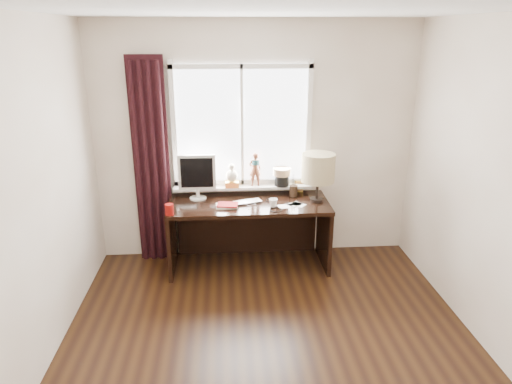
{
  "coord_description": "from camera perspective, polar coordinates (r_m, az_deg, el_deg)",
  "views": [
    {
      "loc": [
        -0.35,
        -2.89,
        2.46
      ],
      "look_at": [
        -0.05,
        1.25,
        1.0
      ],
      "focal_mm": 32.0,
      "sensor_mm": 36.0,
      "label": 1
    }
  ],
  "objects": [
    {
      "name": "red_cup",
      "position": [
        4.58,
        -10.77,
        -2.16
      ],
      "size": [
        0.08,
        0.08,
        0.11
      ],
      "primitive_type": "cylinder",
      "color": "maroon",
      "rests_on": "desk"
    },
    {
      "name": "monitor",
      "position": [
        4.89,
        -7.39,
        2.21
      ],
      "size": [
        0.4,
        0.18,
        0.49
      ],
      "color": "beige",
      "rests_on": "desk"
    },
    {
      "name": "loose_papers",
      "position": [
        4.77,
        4.6,
        -1.64
      ],
      "size": [
        0.32,
        0.2,
        0.0
      ],
      "color": "white",
      "rests_on": "desk"
    },
    {
      "name": "desk",
      "position": [
        5.02,
        -0.96,
        -3.53
      ],
      "size": [
        1.7,
        0.7,
        0.75
      ],
      "color": "black",
      "rests_on": "floor"
    },
    {
      "name": "brush_holder",
      "position": [
        5.02,
        4.7,
        0.17
      ],
      "size": [
        0.09,
        0.09,
        0.25
      ],
      "color": "black",
      "rests_on": "desk"
    },
    {
      "name": "mug",
      "position": [
        4.71,
        2.17,
        -1.34
      ],
      "size": [
        0.11,
        0.11,
        0.09
      ],
      "primitive_type": "imported",
      "rotation": [
        0.0,
        0.0,
        0.37
      ],
      "color": "white",
      "rests_on": "desk"
    },
    {
      "name": "table_lamp",
      "position": [
        4.81,
        7.77,
        2.95
      ],
      "size": [
        0.35,
        0.35,
        0.52
      ],
      "color": "black",
      "rests_on": "desk"
    },
    {
      "name": "wall_left",
      "position": [
        3.41,
        -28.12,
        -2.88
      ],
      "size": [
        0.0,
        4.0,
        2.6
      ],
      "primitive_type": "cube",
      "rotation": [
        1.57,
        0.0,
        1.57
      ],
      "color": "#BFA790",
      "rests_on": "ground"
    },
    {
      "name": "notebook_stack",
      "position": [
        4.72,
        -3.65,
        -1.68
      ],
      "size": [
        0.24,
        0.18,
        0.03
      ],
      "color": "beige",
      "rests_on": "desk"
    },
    {
      "name": "floor",
      "position": [
        3.81,
        2.25,
        -20.86
      ],
      "size": [
        3.5,
        4.0,
        0.0
      ],
      "primitive_type": "cube",
      "color": "black",
      "rests_on": "ground"
    },
    {
      "name": "laptop",
      "position": [
        4.82,
        -1.03,
        -1.24
      ],
      "size": [
        0.33,
        0.27,
        0.02
      ],
      "primitive_type": "imported",
      "rotation": [
        0.0,
        0.0,
        0.3
      ],
      "color": "silver",
      "rests_on": "desk"
    },
    {
      "name": "desk_cables",
      "position": [
        4.77,
        1.44,
        -1.55
      ],
      "size": [
        0.4,
        0.45,
        0.01
      ],
      "color": "black",
      "rests_on": "desk"
    },
    {
      "name": "icon_frame",
      "position": [
        5.15,
        5.36,
        0.7
      ],
      "size": [
        0.1,
        0.04,
        0.13
      ],
      "color": "gold",
      "rests_on": "desk"
    },
    {
      "name": "wall_back",
      "position": [
        5.03,
        -0.05,
        6.07
      ],
      "size": [
        3.5,
        0.0,
        2.6
      ],
      "primitive_type": "cube",
      "rotation": [
        1.57,
        0.0,
        0.0
      ],
      "color": "#BFA790",
      "rests_on": "ground"
    },
    {
      "name": "window",
      "position": [
        4.97,
        -1.63,
        5.97
      ],
      "size": [
        1.52,
        0.22,
        1.4
      ],
      "color": "white",
      "rests_on": "ground"
    },
    {
      "name": "ceiling",
      "position": [
        2.91,
        2.98,
        22.14
      ],
      "size": [
        3.5,
        4.0,
        0.0
      ],
      "primitive_type": "cube",
      "color": "white",
      "rests_on": "wall_back"
    },
    {
      "name": "curtain",
      "position": [
        5.04,
        -12.94,
        3.41
      ],
      "size": [
        0.38,
        0.09,
        2.25
      ],
      "color": "black",
      "rests_on": "floor"
    }
  ]
}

